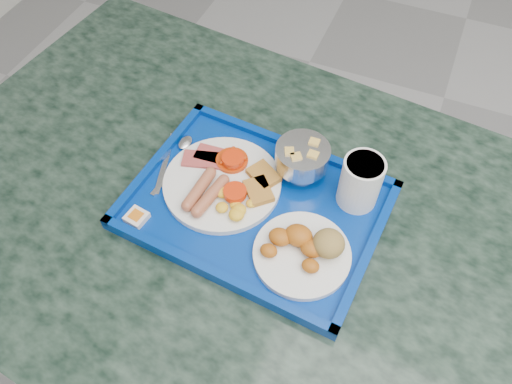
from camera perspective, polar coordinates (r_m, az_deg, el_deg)
table at (r=1.14m, az=-1.44°, el=-8.19°), size 1.44×1.05×0.84m
tray at (r=0.95m, az=-0.00°, el=-1.63°), size 0.49×0.38×0.03m
main_plate at (r=0.96m, az=-3.62°, el=1.02°), size 0.23×0.23×0.04m
bread_plate at (r=0.88m, az=5.70°, el=-6.49°), size 0.17×0.17×0.06m
fruit_bowl at (r=0.96m, az=5.32°, el=4.00°), size 0.10×0.10×0.07m
juice_cup at (r=0.93m, az=11.88°, el=1.26°), size 0.08×0.08×0.11m
spoon at (r=1.03m, az=-8.53°, el=4.69°), size 0.04×0.17×0.01m
knife at (r=1.02m, az=-10.33°, el=3.29°), size 0.05×0.15×0.00m
jam_packet at (r=0.95m, az=-13.49°, el=-2.82°), size 0.04×0.04×0.01m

